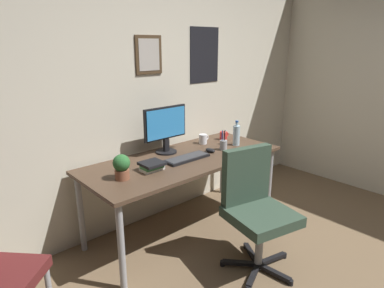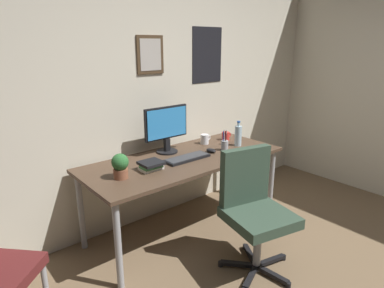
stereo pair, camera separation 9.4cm
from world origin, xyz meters
name	(u,v)px [view 2 (the right image)]	position (x,y,z in m)	size (l,w,h in m)	color
wall_back	(163,87)	(0.00, 2.15, 1.30)	(4.40, 0.10, 2.60)	beige
desk	(185,164)	(-0.11, 1.68, 0.66)	(1.85, 0.78, 0.72)	#4C3828
office_chair	(253,205)	(-0.04, 0.93, 0.53)	(0.58, 0.58, 0.95)	#334738
monitor	(166,128)	(-0.14, 1.91, 0.96)	(0.46, 0.20, 0.43)	black
keyboard	(187,158)	(-0.12, 1.63, 0.74)	(0.43, 0.15, 0.03)	black
computer_mouse	(211,150)	(0.18, 1.64, 0.74)	(0.06, 0.11, 0.04)	black
water_bottle	(238,135)	(0.53, 1.62, 0.83)	(0.07, 0.07, 0.25)	silver
coffee_mug_near	(226,136)	(0.59, 1.85, 0.77)	(0.12, 0.08, 0.09)	red
coffee_mug_far	(205,139)	(0.32, 1.89, 0.77)	(0.12, 0.08, 0.10)	white
potted_plant	(120,165)	(-0.78, 1.62, 0.83)	(0.13, 0.13, 0.19)	brown
pen_cup	(225,145)	(0.32, 1.60, 0.78)	(0.07, 0.07, 0.20)	#9EA0A5
book_stack_left	(151,165)	(-0.51, 1.62, 0.76)	(0.18, 0.17, 0.07)	silver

